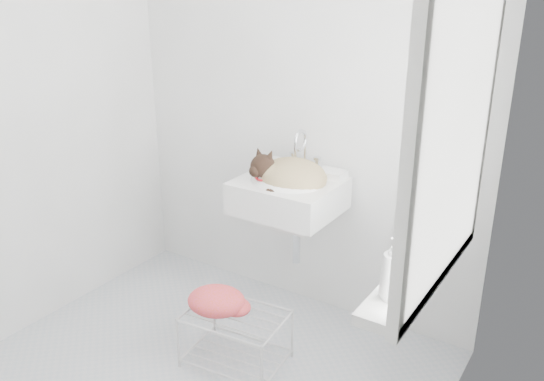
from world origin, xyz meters
The scene contains 14 objects.
back_wall centered at (0.00, 1.00, 1.25)m, with size 2.20×0.02×2.50m, color white.
right_wall centered at (1.10, 0.00, 1.25)m, with size 0.02×2.00×2.50m, color white.
left_wall centered at (-1.10, 0.00, 1.25)m, with size 0.02×2.00×2.50m, color white.
window_glass centered at (1.09, 0.20, 1.35)m, with size 0.01×0.80×1.00m, color white.
window_frame centered at (1.07, 0.20, 1.35)m, with size 0.04×0.90×1.10m, color white.
windowsill centered at (1.01, 0.20, 0.83)m, with size 0.16×0.88×0.04m, color white.
sink centered at (0.10, 0.74, 0.85)m, with size 0.53×0.46×0.21m, color white.
faucet centered at (0.10, 0.92, 0.99)m, with size 0.19×0.13×0.19m, color silver, non-canonical shape.
cat centered at (0.11, 0.72, 0.89)m, with size 0.44×0.38×0.25m.
wire_rack centered at (0.09, 0.25, 0.15)m, with size 0.48×0.33×0.29m, color silver.
towel centered at (0.00, 0.22, 0.32)m, with size 0.30×0.21×0.12m, color #CB4900.
bottle_a centered at (1.00, -0.08, 0.85)m, with size 0.07×0.07×0.19m, color silver.
bottle_b centered at (1.00, 0.19, 0.85)m, with size 0.07×0.08×0.17m, color teal.
bottle_c centered at (1.00, 0.37, 0.85)m, with size 0.15×0.15×0.19m, color silver.
Camera 1 is at (1.55, -1.67, 1.86)m, focal length 37.18 mm.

